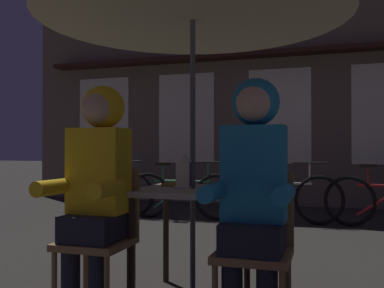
{
  "coord_description": "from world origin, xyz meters",
  "views": [
    {
      "loc": [
        0.87,
        -2.78,
        1.0
      ],
      "look_at": [
        0.0,
        -0.02,
        1.04
      ],
      "focal_mm": 40.66,
      "sensor_mm": 36.0,
      "label": 1
    }
  ],
  "objects": [
    {
      "name": "chair_right",
      "position": [
        0.48,
        -0.37,
        0.49
      ],
      "size": [
        0.4,
        0.4,
        0.87
      ],
      "color": "olive",
      "rests_on": "ground_plane"
    },
    {
      "name": "bicycle_third",
      "position": [
        0.24,
        3.17,
        0.35
      ],
      "size": [
        1.68,
        0.22,
        0.84
      ],
      "color": "black",
      "rests_on": "ground_plane"
    },
    {
      "name": "cafe_table",
      "position": [
        0.0,
        0.0,
        0.64
      ],
      "size": [
        0.72,
        0.72,
        0.74
      ],
      "color": "#B2AD9E",
      "rests_on": "ground_plane"
    },
    {
      "name": "bicycle_nearest",
      "position": [
        -2.41,
        3.36,
        0.35
      ],
      "size": [
        1.64,
        0.46,
        0.84
      ],
      "color": "black",
      "rests_on": "ground_plane"
    },
    {
      "name": "shopfront_building",
      "position": [
        0.03,
        5.4,
        3.09
      ],
      "size": [
        10.0,
        0.93,
        6.2
      ],
      "color": "#6B5B4C",
      "rests_on": "ground_plane"
    },
    {
      "name": "lantern",
      "position": [
        -0.06,
        -0.0,
        0.86
      ],
      "size": [
        0.11,
        0.11,
        0.23
      ],
      "color": "white",
      "rests_on": "cafe_table"
    },
    {
      "name": "book",
      "position": [
        -0.14,
        0.11,
        0.75
      ],
      "size": [
        0.23,
        0.19,
        0.02
      ],
      "primitive_type": "cube",
      "rotation": [
        0.0,
        0.0,
        -0.29
      ],
      "color": "olive",
      "rests_on": "cafe_table"
    },
    {
      "name": "bicycle_second",
      "position": [
        -1.15,
        3.15,
        0.35
      ],
      "size": [
        1.68,
        0.13,
        0.84
      ],
      "color": "black",
      "rests_on": "ground_plane"
    },
    {
      "name": "person_right_hooded",
      "position": [
        0.48,
        -0.43,
        0.85
      ],
      "size": [
        0.45,
        0.56,
        1.4
      ],
      "color": "black",
      "rests_on": "ground_plane"
    },
    {
      "name": "person_left_hooded",
      "position": [
        -0.48,
        -0.43,
        0.85
      ],
      "size": [
        0.45,
        0.56,
        1.4
      ],
      "color": "black",
      "rests_on": "ground_plane"
    },
    {
      "name": "chair_left",
      "position": [
        -0.48,
        -0.37,
        0.49
      ],
      "size": [
        0.4,
        0.4,
        0.87
      ],
      "color": "olive",
      "rests_on": "ground_plane"
    }
  ]
}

